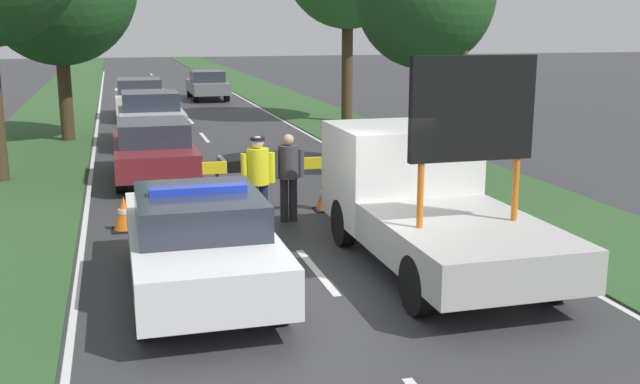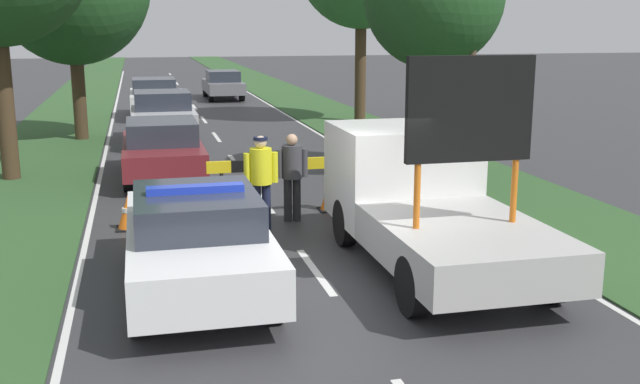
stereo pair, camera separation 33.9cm
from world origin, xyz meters
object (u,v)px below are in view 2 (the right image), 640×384
object	(u,v)px
utility_pole	(474,13)
pedestrian_civilian	(292,170)
police_officer	(261,175)
queued_car_wagon_maroon	(162,148)
road_barrier	(279,169)
queued_car_sedan_silver	(163,116)
traffic_cone_centre_front	(128,212)
work_truck	(423,196)
queued_car_suv_grey	(223,84)
traffic_cone_near_police	(330,195)
queued_car_van_white	(154,97)
police_car	(197,238)

from	to	relation	value
utility_pole	pedestrian_civilian	bearing A→B (deg)	-151.12
police_officer	queued_car_wagon_maroon	distance (m)	5.56
road_barrier	queued_car_sedan_silver	world-z (taller)	queued_car_sedan_silver
road_barrier	traffic_cone_centre_front	distance (m)	2.99
utility_pole	road_barrier	bearing A→B (deg)	-156.32
work_truck	queued_car_wagon_maroon	xyz separation A→B (m)	(-3.81, 7.65, -0.29)
police_officer	work_truck	bearing A→B (deg)	162.29
work_truck	road_barrier	size ratio (longest dim) A/B	1.85
queued_car_suv_grey	work_truck	bearing A→B (deg)	90.15
traffic_cone_near_police	queued_car_suv_grey	xyz separation A→B (m)	(0.56, 24.04, 0.44)
police_officer	queued_car_suv_grey	bearing A→B (deg)	-66.24
queued_car_suv_grey	traffic_cone_near_police	bearing A→B (deg)	88.67
work_truck	queued_car_van_white	size ratio (longest dim) A/B	1.15
traffic_cone_centre_front	queued_car_sedan_silver	xyz separation A→B (m)	(1.03, 10.41, 0.55)
road_barrier	utility_pole	xyz separation A→B (m)	(5.03, 2.20, 3.02)
police_car	queued_car_wagon_maroon	world-z (taller)	police_car
work_truck	queued_car_suv_grey	xyz separation A→B (m)	(-0.07, 27.54, -0.29)
police_car	pedestrian_civilian	size ratio (longest dim) A/B	2.81
police_officer	traffic_cone_near_police	distance (m)	2.11
work_truck	traffic_cone_near_police	size ratio (longest dim) A/B	8.38
pedestrian_civilian	utility_pole	size ratio (longest dim) A/B	0.22
pedestrian_civilian	queued_car_van_white	world-z (taller)	pedestrian_civilian
queued_car_sedan_silver	traffic_cone_centre_front	bearing A→B (deg)	84.35
queued_car_wagon_maroon	queued_car_sedan_silver	size ratio (longest dim) A/B	1.07
road_barrier	queued_car_sedan_silver	xyz separation A→B (m)	(-1.87, 10.07, -0.08)
traffic_cone_near_police	utility_pole	distance (m)	5.75
police_car	traffic_cone_centre_front	xyz separation A→B (m)	(-0.98, 3.57, -0.44)
police_officer	queued_car_suv_grey	distance (m)	25.30
traffic_cone_centre_front	queued_car_van_white	world-z (taller)	queued_car_van_white
traffic_cone_near_police	queued_car_wagon_maroon	xyz separation A→B (m)	(-3.18, 4.15, 0.44)
traffic_cone_centre_front	utility_pole	distance (m)	9.09
police_car	queued_car_suv_grey	xyz separation A→B (m)	(3.56, 28.12, -0.01)
pedestrian_civilian	queued_car_suv_grey	world-z (taller)	pedestrian_civilian
queued_car_van_white	queued_car_suv_grey	xyz separation A→B (m)	(3.60, 6.91, -0.05)
road_barrier	traffic_cone_centre_front	world-z (taller)	road_barrier
police_officer	traffic_cone_centre_front	xyz separation A→B (m)	(-2.39, 0.65, -0.73)
pedestrian_civilian	traffic_cone_centre_front	xyz separation A→B (m)	(-3.07, 0.14, -0.68)
traffic_cone_centre_front	queued_car_sedan_silver	size ratio (longest dim) A/B	0.15
road_barrier	police_car	bearing A→B (deg)	-118.11
traffic_cone_near_police	queued_car_van_white	size ratio (longest dim) A/B	0.14
queued_car_sedan_silver	queued_car_van_white	xyz separation A→B (m)	(-0.08, 7.24, -0.07)
police_officer	queued_car_suv_grey	size ratio (longest dim) A/B	0.39
pedestrian_civilian	utility_pole	world-z (taller)	utility_pole
utility_pole	traffic_cone_centre_front	bearing A→B (deg)	-162.23
work_truck	traffic_cone_centre_front	world-z (taller)	work_truck
police_officer	utility_pole	xyz separation A→B (m)	(5.54, 3.19, 2.92)
road_barrier	queued_car_wagon_maroon	distance (m)	4.82
traffic_cone_centre_front	queued_car_suv_grey	world-z (taller)	queued_car_suv_grey
police_officer	road_barrier	bearing A→B (deg)	-88.95
pedestrian_civilian	queued_car_suv_grey	bearing A→B (deg)	112.41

